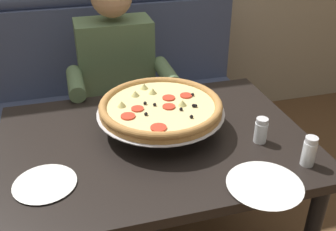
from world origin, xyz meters
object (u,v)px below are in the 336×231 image
(pizza, at_px, (161,107))
(plate_near_left, at_px, (45,182))
(dining_table, at_px, (155,158))
(shaker_parmesan, at_px, (309,153))
(shaker_oregano, at_px, (261,132))
(booth_bench, at_px, (122,109))
(plate_near_right, at_px, (265,183))
(diner_main, at_px, (119,82))

(pizza, distance_m, plate_near_left, 0.53)
(pizza, xyz_separation_m, plate_near_left, (-0.46, -0.24, -0.09))
(dining_table, bearing_deg, pizza, 57.35)
(dining_table, bearing_deg, plate_near_left, -157.43)
(shaker_parmesan, distance_m, plate_near_left, 0.92)
(dining_table, relative_size, shaker_oregano, 11.79)
(booth_bench, distance_m, shaker_oregano, 1.17)
(shaker_oregano, bearing_deg, pizza, 150.74)
(pizza, relative_size, plate_near_right, 2.01)
(diner_main, bearing_deg, plate_near_right, -72.35)
(pizza, distance_m, shaker_oregano, 0.41)
(pizza, bearing_deg, plate_near_left, -152.44)
(dining_table, bearing_deg, shaker_oregano, -18.14)
(shaker_oregano, relative_size, plate_near_right, 0.40)
(diner_main, xyz_separation_m, pizza, (0.08, -0.57, 0.14))
(dining_table, xyz_separation_m, plate_near_right, (0.28, -0.38, 0.10))
(dining_table, bearing_deg, plate_near_right, -52.88)
(booth_bench, xyz_separation_m, shaker_parmesan, (0.49, -1.21, 0.40))
(pizza, relative_size, plate_near_left, 2.43)
(diner_main, xyz_separation_m, plate_near_left, (-0.38, -0.81, 0.05))
(plate_near_left, relative_size, plate_near_right, 0.83)
(shaker_oregano, distance_m, plate_near_left, 0.82)
(diner_main, distance_m, shaker_parmesan, 1.09)
(shaker_oregano, height_order, plate_near_left, shaker_oregano)
(plate_near_left, bearing_deg, booth_bench, 68.70)
(booth_bench, bearing_deg, diner_main, -98.09)
(dining_table, height_order, plate_near_left, plate_near_left)
(booth_bench, height_order, dining_table, booth_bench)
(shaker_oregano, bearing_deg, booth_bench, 110.82)
(booth_bench, height_order, shaker_parmesan, booth_bench)
(pizza, bearing_deg, shaker_oregano, -29.26)
(plate_near_left, bearing_deg, diner_main, 64.77)
(pizza, distance_m, plate_near_right, 0.51)
(diner_main, relative_size, pizza, 2.47)
(shaker_parmesan, bearing_deg, shaker_oregano, 117.51)
(booth_bench, height_order, shaker_oregano, booth_bench)
(booth_bench, relative_size, shaker_oregano, 15.36)
(dining_table, relative_size, plate_near_left, 5.69)
(diner_main, distance_m, shaker_oregano, 0.88)
(diner_main, relative_size, plate_near_left, 6.01)
(plate_near_left, height_order, plate_near_right, same)
(dining_table, height_order, shaker_oregano, shaker_oregano)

